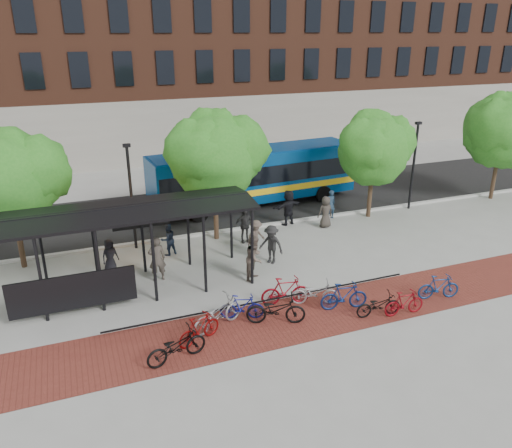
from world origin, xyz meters
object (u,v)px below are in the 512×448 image
object	(u,v)px
bike_8	(378,305)
pedestrian_9	(271,244)
tree_b	(216,152)
pedestrian_1	(157,259)
tree_c	(375,146)
bike_1	(199,329)
bike_3	(242,307)
pedestrian_2	(168,239)
pedestrian_4	(245,225)
bike_0	(176,346)
bike_4	(276,309)
pedestrian_5	(288,208)
pedestrian_7	(330,204)
lamp_post_right	(414,163)
pedestrian_6	(325,212)
tree_a	(10,175)
tree_d	(504,127)
bike_6	(315,293)
bus_shelter	(116,221)
bike_9	(404,303)
pedestrian_0	(110,256)
bus	(255,173)
pedestrian_3	(256,237)
bike_5	(286,291)
bike_11	(439,287)
lamp_post_left	(131,194)
bike_7	(344,296)
pedestrian_8	(255,258)
bike_2	(218,314)

from	to	relation	value
bike_8	pedestrian_9	distance (m)	5.94
tree_b	pedestrian_1	world-z (taller)	tree_b
tree_b	pedestrian_1	size ratio (longest dim) A/B	3.28
tree_c	bike_1	world-z (taller)	tree_c
bike_3	bike_8	distance (m)	5.04
pedestrian_2	pedestrian_4	world-z (taller)	pedestrian_4
tree_b	bike_0	bearing A→B (deg)	-114.44
tree_c	bike_4	distance (m)	13.03
pedestrian_5	pedestrian_9	distance (m)	4.93
pedestrian_7	lamp_post_right	bearing A→B (deg)	175.31
pedestrian_6	tree_a	bearing A→B (deg)	-5.89
bike_4	pedestrian_7	size ratio (longest dim) A/B	1.28
tree_d	pedestrian_9	distance (m)	17.37
bike_6	pedestrian_9	distance (m)	3.99
bus_shelter	bike_9	xyz separation A→B (m)	(9.53, -5.70, -2.51)
tree_c	pedestrian_0	xyz separation A→B (m)	(-14.48, -1.95, -3.29)
pedestrian_4	bus_shelter	bearing A→B (deg)	-152.30
bike_6	bike_8	size ratio (longest dim) A/B	1.06
lamp_post_right	bus	size ratio (longest dim) A/B	0.40
bike_6	pedestrian_3	xyz separation A→B (m)	(-0.40, 5.26, 0.34)
bike_5	bike_11	bearing A→B (deg)	-95.83
lamp_post_left	pedestrian_0	xyz separation A→B (m)	(-1.39, -2.20, -1.99)
bike_9	lamp_post_left	bearing A→B (deg)	44.09
pedestrian_5	pedestrian_9	size ratio (longest dim) A/B	1.06
bike_0	bike_5	distance (m)	5.09
bike_7	pedestrian_2	xyz separation A→B (m)	(-5.18, 7.27, 0.23)
bike_8	bike_11	distance (m)	2.95
pedestrian_5	pedestrian_1	bearing A→B (deg)	11.67
lamp_post_left	bike_8	bearing A→B (deg)	-51.91
bike_6	bike_9	distance (m)	3.33
bike_1	bike_7	size ratio (longest dim) A/B	0.94
pedestrian_1	bike_4	bearing A→B (deg)	125.22
bike_4	bike_8	world-z (taller)	bike_4
bike_3	pedestrian_8	distance (m)	3.22
tree_b	lamp_post_left	bearing A→B (deg)	176.50
bike_1	bike_8	bearing A→B (deg)	-120.33
pedestrian_1	pedestrian_9	bearing A→B (deg)	178.80
tree_a	bus	size ratio (longest dim) A/B	0.49
tree_d	pedestrian_8	bearing A→B (deg)	-164.81
bus	bike_8	bearing A→B (deg)	-95.59
lamp_post_right	bike_5	distance (m)	13.83
bike_1	pedestrian_7	world-z (taller)	pedestrian_7
bike_4	pedestrian_2	distance (m)	7.63
tree_c	lamp_post_right	bearing A→B (deg)	4.91
bike_0	pedestrian_8	xyz separation A→B (m)	(4.34, 4.38, 0.44)
bike_0	bike_2	bearing A→B (deg)	-65.40
lamp_post_right	pedestrian_6	xyz separation A→B (m)	(-6.09, -0.86, -1.89)
tree_d	pedestrian_1	world-z (taller)	tree_d
bike_0	pedestrian_8	world-z (taller)	pedestrian_8
tree_c	pedestrian_8	xyz separation A→B (m)	(-8.84, -4.85, -3.08)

